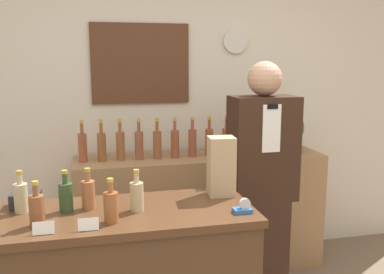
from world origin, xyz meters
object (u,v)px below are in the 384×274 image
at_px(shopkeeper, 261,190).
at_px(tape_dispenser, 243,208).
at_px(paper_bag, 221,166).
at_px(potted_plant, 286,129).

height_order(shopkeeper, tape_dispenser, shopkeeper).
distance_m(paper_bag, tape_dispenser, 0.33).
distance_m(potted_plant, paper_bag, 1.32).
xyz_separation_m(shopkeeper, potted_plant, (0.45, 0.59, 0.30)).
bearing_deg(paper_bag, potted_plant, 49.32).
distance_m(shopkeeper, potted_plant, 0.80).
bearing_deg(potted_plant, paper_bag, -130.68).
xyz_separation_m(potted_plant, paper_bag, (-0.86, -1.00, -0.01)).
xyz_separation_m(paper_bag, tape_dispenser, (0.02, -0.29, -0.14)).
bearing_deg(paper_bag, shopkeeper, 44.57).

